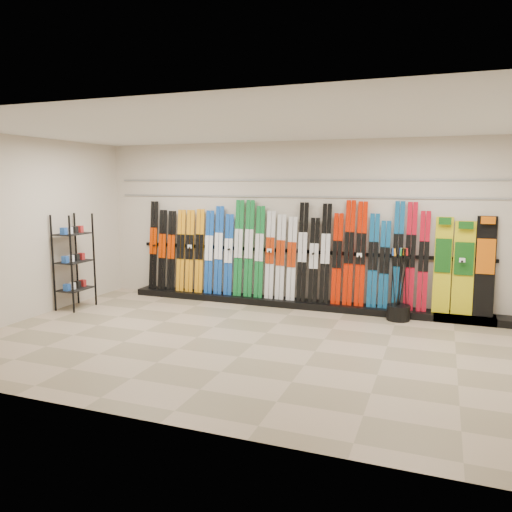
% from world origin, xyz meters
% --- Properties ---
extents(floor, '(8.00, 8.00, 0.00)m').
position_xyz_m(floor, '(0.00, 0.00, 0.00)').
color(floor, gray).
rests_on(floor, ground).
extents(back_wall, '(8.00, 0.00, 8.00)m').
position_xyz_m(back_wall, '(0.00, 2.50, 1.50)').
color(back_wall, beige).
rests_on(back_wall, floor).
extents(left_wall, '(0.00, 5.00, 5.00)m').
position_xyz_m(left_wall, '(-4.00, 0.00, 1.50)').
color(left_wall, beige).
rests_on(left_wall, floor).
extents(ceiling, '(8.00, 8.00, 0.00)m').
position_xyz_m(ceiling, '(0.00, 0.00, 3.00)').
color(ceiling, silver).
rests_on(ceiling, back_wall).
extents(ski_rack_base, '(8.00, 0.40, 0.12)m').
position_xyz_m(ski_rack_base, '(0.22, 2.28, 0.06)').
color(ski_rack_base, black).
rests_on(ski_rack_base, floor).
extents(skis, '(5.37, 0.21, 1.83)m').
position_xyz_m(skis, '(-0.42, 2.32, 0.96)').
color(skis, black).
rests_on(skis, ski_rack_base).
extents(snowboards, '(0.93, 0.25, 1.61)m').
position_xyz_m(snowboards, '(2.78, 2.36, 0.90)').
color(snowboards, gold).
rests_on(snowboards, ski_rack_base).
extents(accessory_rack, '(0.40, 0.60, 1.70)m').
position_xyz_m(accessory_rack, '(-3.75, 0.80, 0.85)').
color(accessory_rack, black).
rests_on(accessory_rack, floor).
extents(pole_bin, '(0.38, 0.38, 0.25)m').
position_xyz_m(pole_bin, '(1.80, 2.00, 0.12)').
color(pole_bin, black).
rests_on(pole_bin, floor).
extents(ski_poles, '(0.29, 0.25, 1.18)m').
position_xyz_m(ski_poles, '(1.80, 1.99, 0.61)').
color(ski_poles, black).
rests_on(ski_poles, pole_bin).
extents(slatwall_rail_0, '(7.60, 0.02, 0.03)m').
position_xyz_m(slatwall_rail_0, '(0.00, 2.48, 2.00)').
color(slatwall_rail_0, gray).
rests_on(slatwall_rail_0, back_wall).
extents(slatwall_rail_1, '(7.60, 0.02, 0.03)m').
position_xyz_m(slatwall_rail_1, '(0.00, 2.48, 2.30)').
color(slatwall_rail_1, gray).
rests_on(slatwall_rail_1, back_wall).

